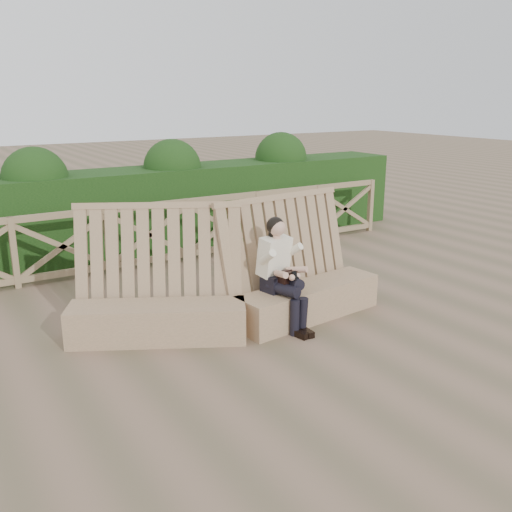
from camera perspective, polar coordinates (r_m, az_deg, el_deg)
ground at (r=6.97m, az=0.38°, el=-8.14°), size 60.00×60.00×0.00m
bench at (r=7.18m, az=-2.17°, el=-4.02°), size 4.06×1.66×1.58m
woman at (r=7.08m, az=2.50°, el=-1.33°), size 0.44×0.86×1.39m
guardrail at (r=9.78m, az=-10.65°, el=2.10°), size 10.10×0.09×1.10m
hedge at (r=10.84m, az=-13.05°, el=4.37°), size 12.00×1.20×1.50m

